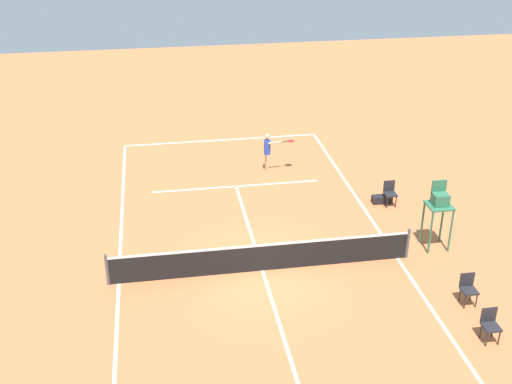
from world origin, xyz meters
TOP-DOWN VIEW (x-y plane):
  - ground_plane at (0.00, 0.00)m, footprint 60.00×60.00m
  - court_lines at (0.00, 0.00)m, footprint 9.12×22.78m
  - tennis_net at (0.00, 0.00)m, footprint 9.72×0.10m
  - player_serving at (-1.55, -7.50)m, footprint 1.30×0.46m
  - tennis_ball at (-2.01, -6.54)m, footprint 0.07×0.07m
  - umpire_chair at (-5.97, -0.50)m, footprint 0.80×0.80m
  - courtside_chair_near at (-5.44, 4.34)m, footprint 0.44×0.46m
  - courtside_chair_mid at (-5.54, -3.70)m, footprint 0.44×0.46m
  - courtside_chair_far at (-5.62, 2.67)m, footprint 0.44×0.46m
  - equipment_bag at (-5.33, -3.90)m, footprint 0.76×0.32m

SIDE VIEW (x-z plane):
  - ground_plane at x=0.00m, z-range 0.00..0.00m
  - court_lines at x=0.00m, z-range 0.00..0.01m
  - tennis_ball at x=-2.01m, z-range 0.00..0.07m
  - equipment_bag at x=-5.33m, z-range 0.00..0.30m
  - tennis_net at x=0.00m, z-range -0.04..1.03m
  - courtside_chair_near at x=-5.44m, z-range 0.06..1.01m
  - courtside_chair_mid at x=-5.54m, z-range 0.06..1.01m
  - courtside_chair_far at x=-5.62m, z-range 0.06..1.01m
  - player_serving at x=-1.55m, z-range 0.16..1.85m
  - umpire_chair at x=-5.97m, z-range 0.40..2.81m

